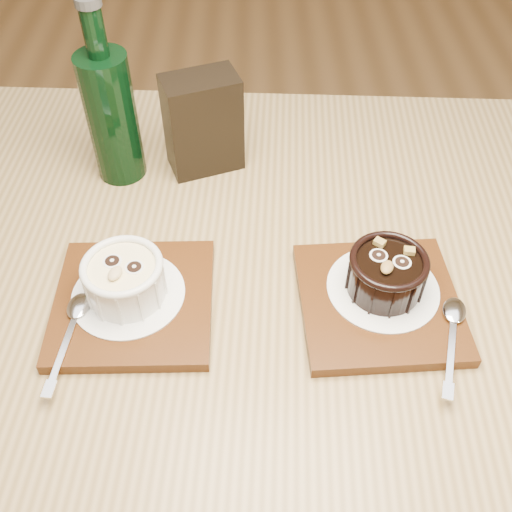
{
  "coord_description": "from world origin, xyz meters",
  "views": [
    {
      "loc": [
        -0.11,
        -0.51,
        1.3
      ],
      "look_at": [
        -0.1,
        -0.06,
        0.81
      ],
      "focal_mm": 42.0,
      "sensor_mm": 36.0,
      "label": 1
    }
  ],
  "objects_px": {
    "ramekin_white": "(124,278)",
    "tray_right": "(379,302)",
    "ramekin_dark": "(387,272)",
    "table": "(246,319)",
    "tray_left": "(134,302)",
    "condiment_stand": "(203,124)",
    "green_bottle": "(111,113)"
  },
  "relations": [
    {
      "from": "tray_right",
      "to": "ramekin_dark",
      "type": "bearing_deg",
      "value": 68.6
    },
    {
      "from": "tray_left",
      "to": "tray_right",
      "type": "bearing_deg",
      "value": -0.64
    },
    {
      "from": "table",
      "to": "tray_left",
      "type": "distance_m",
      "value": 0.17
    },
    {
      "from": "tray_left",
      "to": "condiment_stand",
      "type": "xyz_separation_m",
      "value": [
        0.07,
        0.26,
        0.06
      ]
    },
    {
      "from": "table",
      "to": "green_bottle",
      "type": "xyz_separation_m",
      "value": [
        -0.18,
        0.2,
        0.19
      ]
    },
    {
      "from": "ramekin_dark",
      "to": "condiment_stand",
      "type": "xyz_separation_m",
      "value": [
        -0.22,
        0.25,
        0.03
      ]
    },
    {
      "from": "condiment_stand",
      "to": "tray_left",
      "type": "bearing_deg",
      "value": -105.28
    },
    {
      "from": "tray_left",
      "to": "ramekin_white",
      "type": "distance_m",
      "value": 0.04
    },
    {
      "from": "ramekin_white",
      "to": "ramekin_dark",
      "type": "bearing_deg",
      "value": 21.0
    },
    {
      "from": "table",
      "to": "green_bottle",
      "type": "distance_m",
      "value": 0.33
    },
    {
      "from": "ramekin_white",
      "to": "tray_right",
      "type": "xyz_separation_m",
      "value": [
        0.29,
        -0.01,
        -0.04
      ]
    },
    {
      "from": "ramekin_white",
      "to": "tray_right",
      "type": "relative_size",
      "value": 0.51
    },
    {
      "from": "ramekin_white",
      "to": "green_bottle",
      "type": "xyz_separation_m",
      "value": [
        -0.04,
        0.24,
        0.05
      ]
    },
    {
      "from": "table",
      "to": "tray_left",
      "type": "relative_size",
      "value": 6.91
    },
    {
      "from": "condiment_stand",
      "to": "green_bottle",
      "type": "relative_size",
      "value": 0.55
    },
    {
      "from": "ramekin_white",
      "to": "ramekin_dark",
      "type": "height_order",
      "value": "ramekin_white"
    },
    {
      "from": "tray_right",
      "to": "ramekin_dark",
      "type": "distance_m",
      "value": 0.04
    },
    {
      "from": "table",
      "to": "tray_right",
      "type": "height_order",
      "value": "tray_right"
    },
    {
      "from": "tray_left",
      "to": "ramekin_dark",
      "type": "relative_size",
      "value": 2.02
    },
    {
      "from": "condiment_stand",
      "to": "ramekin_white",
      "type": "bearing_deg",
      "value": -106.71
    },
    {
      "from": "table",
      "to": "ramekin_dark",
      "type": "height_order",
      "value": "ramekin_dark"
    },
    {
      "from": "tray_right",
      "to": "ramekin_dark",
      "type": "relative_size",
      "value": 2.02
    },
    {
      "from": "tray_left",
      "to": "green_bottle",
      "type": "distance_m",
      "value": 0.27
    },
    {
      "from": "table",
      "to": "condiment_stand",
      "type": "distance_m",
      "value": 0.27
    },
    {
      "from": "table",
      "to": "ramekin_white",
      "type": "relative_size",
      "value": 13.62
    },
    {
      "from": "ramekin_white",
      "to": "condiment_stand",
      "type": "bearing_deg",
      "value": 93.19
    },
    {
      "from": "tray_left",
      "to": "green_bottle",
      "type": "bearing_deg",
      "value": 100.82
    },
    {
      "from": "tray_left",
      "to": "tray_right",
      "type": "xyz_separation_m",
      "value": [
        0.28,
        -0.0,
        0.0
      ]
    },
    {
      "from": "table",
      "to": "tray_right",
      "type": "relative_size",
      "value": 6.91
    },
    {
      "from": "tray_left",
      "to": "tray_right",
      "type": "distance_m",
      "value": 0.28
    },
    {
      "from": "table",
      "to": "green_bottle",
      "type": "bearing_deg",
      "value": 131.4
    },
    {
      "from": "tray_right",
      "to": "green_bottle",
      "type": "height_order",
      "value": "green_bottle"
    }
  ]
}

